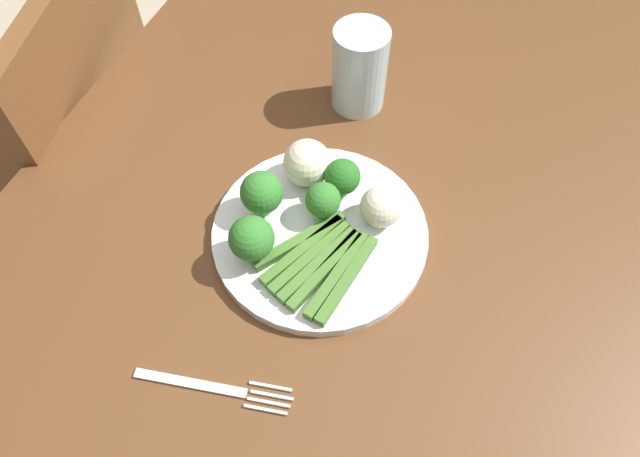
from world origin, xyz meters
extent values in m
cube|color=#B7A88E|center=(0.00, 0.00, -0.01)|extent=(6.00, 6.00, 0.02)
cube|color=brown|center=(0.00, 0.00, 0.72)|extent=(1.18, 0.85, 0.04)
cylinder|color=brown|center=(-0.53, -0.37, 0.35)|extent=(0.07, 0.07, 0.70)
cylinder|color=brown|center=(-0.53, 0.37, 0.35)|extent=(0.07, 0.07, 0.70)
cube|color=brown|center=(-0.04, -0.65, 0.46)|extent=(0.48, 0.48, 0.02)
cube|color=brown|center=(-0.08, -0.47, 0.67)|extent=(0.38, 0.12, 0.40)
cylinder|color=brown|center=(-0.16, -0.85, 0.23)|extent=(0.04, 0.04, 0.45)
cylinder|color=brown|center=(-0.24, -0.52, 0.23)|extent=(0.04, 0.04, 0.45)
cylinder|color=brown|center=(0.09, -0.44, 0.23)|extent=(0.04, 0.04, 0.45)
cylinder|color=white|center=(0.07, -0.03, 0.75)|extent=(0.26, 0.26, 0.01)
cube|color=#47752D|center=(0.09, -0.04, 0.76)|extent=(0.11, 0.08, 0.01)
cube|color=#47752D|center=(0.10, -0.03, 0.76)|extent=(0.12, 0.06, 0.01)
cube|color=#47752D|center=(0.11, -0.02, 0.76)|extent=(0.12, 0.06, 0.01)
cube|color=#47752D|center=(0.11, -0.01, 0.76)|extent=(0.12, 0.05, 0.01)
cube|color=#47752D|center=(0.12, 0.00, 0.76)|extent=(0.12, 0.05, 0.01)
cube|color=#47752D|center=(0.12, 0.01, 0.76)|extent=(0.12, 0.03, 0.01)
cube|color=#47752D|center=(0.12, 0.03, 0.76)|extent=(0.12, 0.03, 0.01)
cylinder|color=#609E3D|center=(0.13, -0.08, 0.76)|extent=(0.02, 0.02, 0.02)
sphere|color=#337A2D|center=(0.13, -0.08, 0.79)|extent=(0.05, 0.05, 0.05)
cylinder|color=#609E3D|center=(0.07, -0.10, 0.76)|extent=(0.02, 0.02, 0.02)
sphere|color=#337A2D|center=(0.07, -0.10, 0.79)|extent=(0.05, 0.05, 0.05)
cylinder|color=#568E33|center=(0.01, -0.02, 0.76)|extent=(0.02, 0.02, 0.02)
sphere|color=#286B23|center=(0.01, -0.02, 0.79)|extent=(0.04, 0.04, 0.04)
cylinder|color=#609E3D|center=(0.04, -0.03, 0.76)|extent=(0.01, 0.01, 0.01)
sphere|color=#337A2D|center=(0.04, -0.03, 0.79)|extent=(0.04, 0.04, 0.04)
sphere|color=silver|center=(0.03, 0.03, 0.78)|extent=(0.05, 0.05, 0.05)
sphere|color=silver|center=(0.00, -0.07, 0.78)|extent=(0.06, 0.06, 0.06)
cube|color=silver|center=(0.28, -0.08, 0.74)|extent=(0.03, 0.12, 0.00)
cube|color=silver|center=(0.28, 0.00, 0.74)|extent=(0.01, 0.04, 0.00)
cube|color=silver|center=(0.27, 0.00, 0.74)|extent=(0.01, 0.04, 0.00)
cube|color=silver|center=(0.26, 0.00, 0.74)|extent=(0.01, 0.04, 0.00)
cube|color=silver|center=(0.26, -0.01, 0.74)|extent=(0.01, 0.04, 0.00)
cylinder|color=silver|center=(-0.16, -0.06, 0.80)|extent=(0.07, 0.07, 0.12)
camera|label=1|loc=(0.41, 0.11, 1.34)|focal=32.77mm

